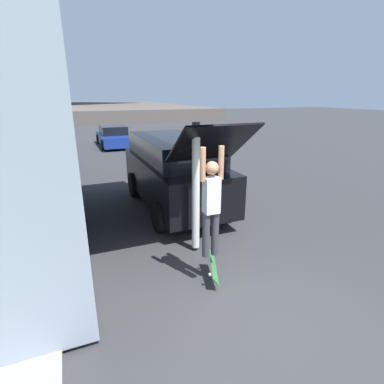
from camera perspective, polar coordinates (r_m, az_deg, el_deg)
The scene contains 6 objects.
ground_plane at distance 4.99m, azimuth 12.08°, elevation -22.28°, with size 120.00×120.00×0.00m, color #333335.
sidewalk at distance 9.67m, azimuth -28.84°, elevation -3.26°, with size 1.80×80.00×0.10m.
suv_parked at distance 8.67m, azimuth -3.48°, elevation 4.17°, with size 2.03×5.42×2.69m.
car_down_street at distance 20.24m, azimuth -14.75°, elevation 10.22°, with size 1.86×4.42×1.31m.
skateboarder at distance 4.92m, azimuth 3.69°, elevation -1.97°, with size 0.41×0.22×1.89m.
skateboard at distance 5.52m, azimuth 4.07°, elevation -13.97°, with size 0.38×0.72×0.35m.
Camera 1 is at (-2.31, -3.05, 3.21)m, focal length 28.00 mm.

